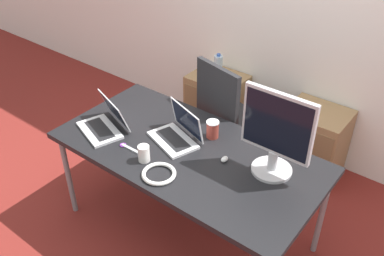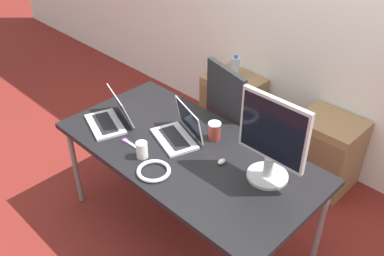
# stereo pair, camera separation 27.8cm
# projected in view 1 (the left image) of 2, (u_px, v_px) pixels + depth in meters

# --- Properties ---
(ground_plane) EXTENTS (14.00, 14.00, 0.00)m
(ground_plane) POSITION_uv_depth(u_px,v_px,m) (188.00, 229.00, 3.27)
(ground_plane) COLOR maroon
(wall_back) EXTENTS (10.00, 0.05, 2.60)m
(wall_back) POSITION_uv_depth(u_px,v_px,m) (297.00, 11.00, 3.47)
(wall_back) COLOR white
(wall_back) RESTS_ON ground_plane
(desk) EXTENTS (1.80, 0.91, 0.76)m
(desk) POSITION_uv_depth(u_px,v_px,m) (188.00, 155.00, 2.86)
(desk) COLOR black
(desk) RESTS_ON ground_plane
(office_chair) EXTENTS (0.58, 0.61, 1.11)m
(office_chair) POSITION_uv_depth(u_px,v_px,m) (233.00, 134.00, 3.55)
(office_chair) COLOR #232326
(office_chair) RESTS_ON ground_plane
(cabinet_left) EXTENTS (0.50, 0.42, 0.62)m
(cabinet_left) POSITION_uv_depth(u_px,v_px,m) (217.00, 105.00, 4.17)
(cabinet_left) COLOR #99754C
(cabinet_left) RESTS_ON ground_plane
(cabinet_right) EXTENTS (0.50, 0.42, 0.62)m
(cabinet_right) POSITION_uv_depth(u_px,v_px,m) (313.00, 142.00, 3.66)
(cabinet_right) COLOR #99754C
(cabinet_right) RESTS_ON ground_plane
(water_bottle) EXTENTS (0.08, 0.08, 0.23)m
(water_bottle) POSITION_uv_depth(u_px,v_px,m) (218.00, 66.00, 3.94)
(water_bottle) COLOR silver
(water_bottle) RESTS_ON cabinet_left
(laptop_left) EXTENTS (0.40, 0.35, 0.23)m
(laptop_left) POSITION_uv_depth(u_px,v_px,m) (178.00, 133.00, 2.91)
(laptop_left) COLOR silver
(laptop_left) RESTS_ON desk
(laptop_right) EXTENTS (0.40, 0.38, 0.22)m
(laptop_right) POSITION_uv_depth(u_px,v_px,m) (104.00, 123.00, 3.01)
(laptop_right) COLOR silver
(laptop_right) RESTS_ON desk
(monitor) EXTENTS (0.45, 0.25, 0.55)m
(monitor) POSITION_uv_depth(u_px,v_px,m) (276.00, 135.00, 2.50)
(monitor) COLOR #B7B7BC
(monitor) RESTS_ON desk
(mouse) EXTENTS (0.04, 0.06, 0.03)m
(mouse) POSITION_uv_depth(u_px,v_px,m) (225.00, 159.00, 2.73)
(mouse) COLOR silver
(mouse) RESTS_ON desk
(coffee_cup_white) EXTENTS (0.08, 0.08, 0.11)m
(coffee_cup_white) POSITION_uv_depth(u_px,v_px,m) (144.00, 153.00, 2.71)
(coffee_cup_white) COLOR white
(coffee_cup_white) RESTS_ON desk
(coffee_cup_brown) EXTENTS (0.09, 0.09, 0.13)m
(coffee_cup_brown) POSITION_uv_depth(u_px,v_px,m) (213.00, 129.00, 2.92)
(coffee_cup_brown) COLOR maroon
(coffee_cup_brown) RESTS_ON desk
(cable_coil) EXTENTS (0.21, 0.21, 0.03)m
(cable_coil) POSITION_uv_depth(u_px,v_px,m) (159.00, 174.00, 2.62)
(cable_coil) COLOR white
(cable_coil) RESTS_ON desk
(scissors) EXTENTS (0.16, 0.04, 0.01)m
(scissors) POSITION_uv_depth(u_px,v_px,m) (128.00, 147.00, 2.85)
(scissors) COLOR #B2B2B7
(scissors) RESTS_ON desk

